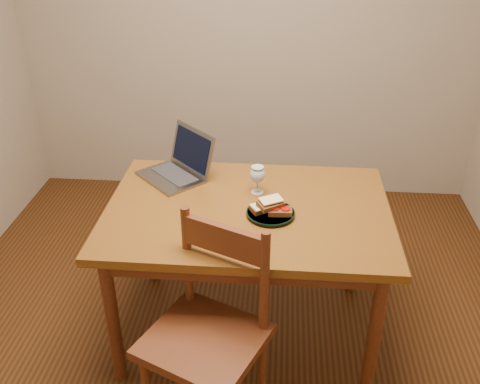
# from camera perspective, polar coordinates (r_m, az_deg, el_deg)

# --- Properties ---
(floor) EXTENTS (3.20, 3.20, 0.02)m
(floor) POSITION_cam_1_polar(r_m,az_deg,el_deg) (2.88, -1.28, -15.07)
(floor) COLOR black
(floor) RESTS_ON ground
(back_wall) EXTENTS (3.20, 0.02, 2.60)m
(back_wall) POSITION_cam_1_polar(r_m,az_deg,el_deg) (3.72, 1.15, 18.55)
(back_wall) COLOR gray
(back_wall) RESTS_ON floor
(table) EXTENTS (1.30, 0.90, 0.74)m
(table) POSITION_cam_1_polar(r_m,az_deg,el_deg) (2.49, 0.82, -3.36)
(table) COLOR #46250B
(table) RESTS_ON floor
(chair) EXTENTS (0.57, 0.56, 0.47)m
(chair) POSITION_cam_1_polar(r_m,az_deg,el_deg) (2.18, -3.52, -14.07)
(chair) COLOR #431F0E
(chair) RESTS_ON floor
(plate) EXTENTS (0.22, 0.22, 0.02)m
(plate) POSITION_cam_1_polar(r_m,az_deg,el_deg) (2.39, 3.27, -2.32)
(plate) COLOR black
(plate) RESTS_ON table
(sandwich_cheese) EXTENTS (0.12, 0.11, 0.03)m
(sandwich_cheese) POSITION_cam_1_polar(r_m,az_deg,el_deg) (2.39, 2.43, -1.63)
(sandwich_cheese) COLOR #381E0C
(sandwich_cheese) RESTS_ON plate
(sandwich_tomato) EXTENTS (0.11, 0.07, 0.03)m
(sandwich_tomato) POSITION_cam_1_polar(r_m,az_deg,el_deg) (2.37, 4.29, -1.97)
(sandwich_tomato) COLOR #381E0C
(sandwich_tomato) RESTS_ON plate
(sandwich_top) EXTENTS (0.13, 0.12, 0.04)m
(sandwich_top) POSITION_cam_1_polar(r_m,az_deg,el_deg) (2.37, 3.31, -1.19)
(sandwich_top) COLOR #381E0C
(sandwich_top) RESTS_ON plate
(milk_glass) EXTENTS (0.07, 0.07, 0.14)m
(milk_glass) POSITION_cam_1_polar(r_m,az_deg,el_deg) (2.54, 1.86, 1.31)
(milk_glass) COLOR white
(milk_glass) RESTS_ON table
(laptop) EXTENTS (0.43, 0.43, 0.23)m
(laptop) POSITION_cam_1_polar(r_m,az_deg,el_deg) (2.72, -6.36, 3.00)
(laptop) COLOR slate
(laptop) RESTS_ON table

